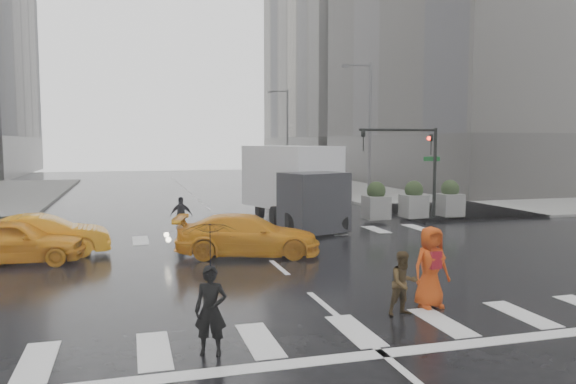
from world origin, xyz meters
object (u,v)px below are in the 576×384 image
object	(u,v)px
taxi_front	(14,241)
taxi_mid	(43,236)
box_truck	(297,183)
traffic_signal_pole	(417,155)
pedestrian_brown	(404,283)
pedestrian_orange	(431,267)

from	to	relation	value
taxi_front	taxi_mid	xyz separation A→B (m)	(0.72, 0.98, -0.02)
box_truck	taxi_front	bearing A→B (deg)	-171.89
traffic_signal_pole	box_truck	distance (m)	6.14
pedestrian_brown	taxi_front	distance (m)	12.36
pedestrian_brown	taxi_front	size ratio (longest dim) A/B	0.34
traffic_signal_pole	taxi_front	size ratio (longest dim) A/B	1.06
pedestrian_orange	taxi_front	xyz separation A→B (m)	(-10.22, 7.73, -0.23)
traffic_signal_pole	taxi_mid	size ratio (longest dim) A/B	1.05
pedestrian_brown	taxi_front	xyz separation A→B (m)	(-9.34, 8.10, 0.01)
taxi_front	box_truck	bearing A→B (deg)	-59.04
taxi_front	box_truck	world-z (taller)	box_truck
pedestrian_orange	box_truck	size ratio (longest dim) A/B	0.28
taxi_front	taxi_mid	distance (m)	1.21
taxi_mid	box_truck	world-z (taller)	box_truck
pedestrian_brown	pedestrian_orange	world-z (taller)	pedestrian_orange
taxi_mid	taxi_front	bearing A→B (deg)	139.58
taxi_front	box_truck	xyz separation A→B (m)	(10.90, 5.36, 1.22)
pedestrian_orange	box_truck	xyz separation A→B (m)	(0.68, 13.09, 0.99)
taxi_mid	traffic_signal_pole	bearing A→B (deg)	-79.55
taxi_mid	box_truck	xyz separation A→B (m)	(10.18, 4.38, 1.24)
pedestrian_brown	pedestrian_orange	bearing A→B (deg)	16.49
pedestrian_orange	taxi_front	bearing A→B (deg)	136.46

